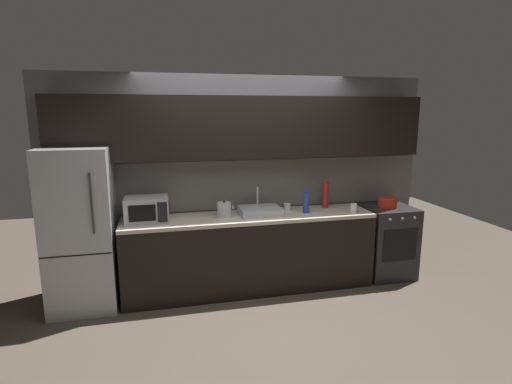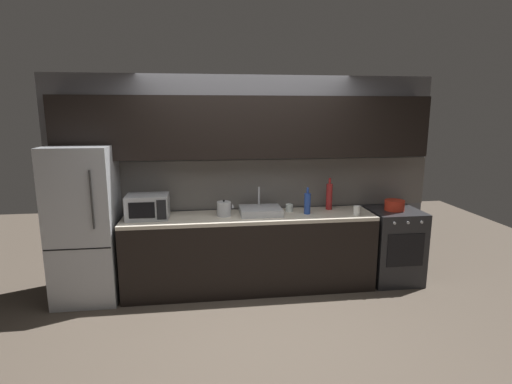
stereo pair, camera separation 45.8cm
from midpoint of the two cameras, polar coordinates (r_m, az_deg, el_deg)
ground_plane at (r=4.15m, az=4.04°, el=-18.69°), size 10.00×10.00×0.00m
back_wall at (r=4.80m, az=1.41°, el=5.07°), size 4.63×0.44×2.50m
counter_run at (r=4.76m, az=1.91°, el=-8.59°), size 2.89×0.60×0.90m
refrigerator at (r=4.70m, az=-20.65°, el=-4.34°), size 0.68×0.69×1.73m
oven_range at (r=5.34m, az=21.32°, el=-7.14°), size 0.60×0.62×0.90m
microwave at (r=4.57m, az=-12.42°, el=-2.07°), size 0.46×0.35×0.27m
sink_basin at (r=4.67m, az=3.45°, el=-2.71°), size 0.48×0.38×0.30m
kettle at (r=4.58m, az=-1.72°, el=-2.43°), size 0.20×0.16×0.19m
wine_bottle_blue at (r=4.73m, az=10.09°, el=-1.61°), size 0.07×0.07×0.31m
wine_bottle_red at (r=4.99m, az=12.98°, el=-0.61°), size 0.08×0.08×0.39m
mug_clear at (r=4.84m, az=7.47°, el=-2.27°), size 0.09×0.09×0.09m
mug_white at (r=4.83m, az=16.81°, el=-2.56°), size 0.08×0.08×0.11m
cooking_pot at (r=5.20m, az=21.53°, el=-1.79°), size 0.24×0.24×0.12m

